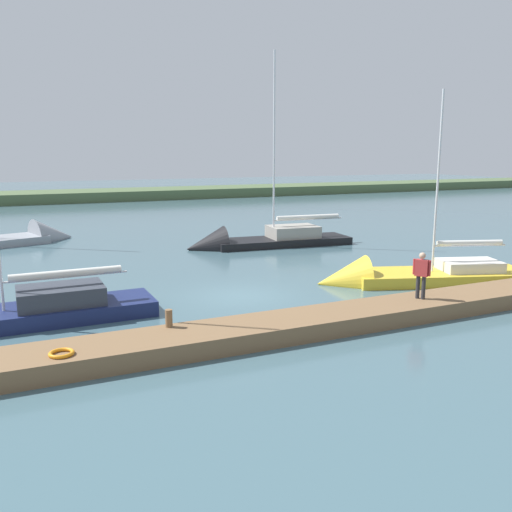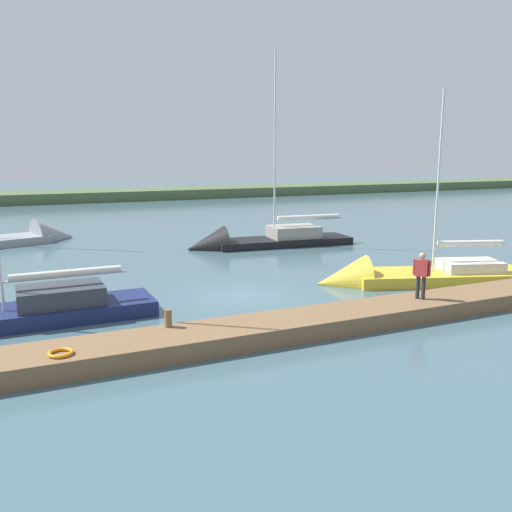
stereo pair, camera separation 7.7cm
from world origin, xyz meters
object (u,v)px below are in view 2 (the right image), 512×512
at_px(sailboat_outer_mooring, 403,281).
at_px(person_on_dock, 421,272).
at_px(mooring_post_far, 168,318).
at_px(life_ring_buoy, 61,353).
at_px(sailboat_far_left, 253,243).
at_px(sailboat_near_dock, 13,241).

height_order(sailboat_outer_mooring, person_on_dock, sailboat_outer_mooring).
relative_size(mooring_post_far, life_ring_buoy, 0.82).
relative_size(sailboat_far_left, person_on_dock, 7.64).
bearing_deg(life_ring_buoy, mooring_post_far, -161.16).
bearing_deg(sailboat_outer_mooring, mooring_post_far, 34.90).
bearing_deg(sailboat_near_dock, mooring_post_far, -95.73).
xyz_separation_m(sailboat_near_dock, person_on_dock, (-13.43, 22.77, 1.38)).
height_order(life_ring_buoy, person_on_dock, person_on_dock).
distance_m(sailboat_far_left, person_on_dock, 15.47).
relative_size(mooring_post_far, sailboat_near_dock, 0.04).
bearing_deg(sailboat_far_left, sailboat_near_dock, -22.95).
height_order(life_ring_buoy, sailboat_far_left, sailboat_far_left).
xyz_separation_m(mooring_post_far, person_on_dock, (-9.11, 0.63, 0.71)).
distance_m(sailboat_outer_mooring, sailboat_near_dock, 24.65).
height_order(sailboat_far_left, person_on_dock, sailboat_far_left).
distance_m(mooring_post_far, sailboat_near_dock, 22.56).
bearing_deg(person_on_dock, sailboat_far_left, -122.82).
height_order(life_ring_buoy, sailboat_near_dock, sailboat_near_dock).
distance_m(life_ring_buoy, person_on_dock, 12.32).
bearing_deg(sailboat_near_dock, person_on_dock, -76.22).
bearing_deg(person_on_dock, sailboat_outer_mooring, -154.56).
bearing_deg(person_on_dock, mooring_post_far, -35.86).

